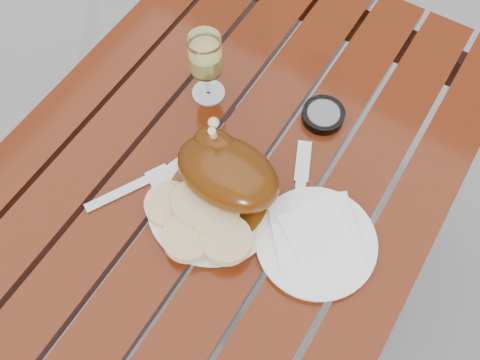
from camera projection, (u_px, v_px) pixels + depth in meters
name	position (u px, v px, depth m)	size (l,w,h in m)	color
ground	(228.00, 288.00, 1.67)	(60.00, 60.00, 0.00)	slate
table	(225.00, 244.00, 1.34)	(0.80, 1.20, 0.75)	#66220C
dinner_plate	(213.00, 205.00, 0.97)	(0.24, 0.24, 0.02)	white
roast_duck	(226.00, 170.00, 0.93)	(0.20, 0.19, 0.14)	#5D2E0A
bread_dumplings	(199.00, 219.00, 0.93)	(0.21, 0.15, 0.04)	#D0B57F
wine_glass	(206.00, 68.00, 1.03)	(0.07, 0.07, 0.16)	#DAD663
side_plate	(316.00, 243.00, 0.93)	(0.21, 0.21, 0.02)	white
napkin	(315.00, 232.00, 0.93)	(0.15, 0.14, 0.01)	white
ashtray	(323.00, 115.00, 1.06)	(0.09, 0.09, 0.02)	#B2B7BC
fork	(124.00, 191.00, 0.99)	(0.02, 0.15, 0.01)	gray
knife	(299.00, 203.00, 0.98)	(0.02, 0.20, 0.01)	gray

